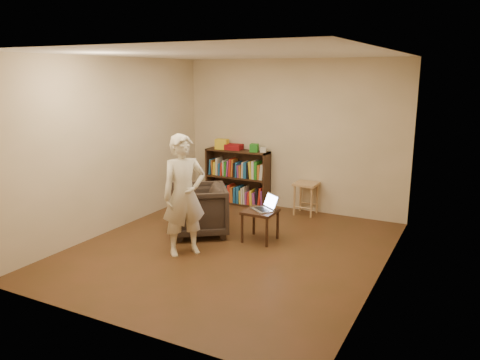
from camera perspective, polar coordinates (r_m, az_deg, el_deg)
The scene contains 15 objects.
floor at distance 6.50m, azimuth -1.24°, elevation -8.42°, with size 4.50×4.50×0.00m, color #432E15.
ceiling at distance 6.05m, azimuth -1.37°, elevation 15.15°, with size 4.50×4.50×0.00m, color white.
wall_back at distance 8.16m, azimuth 6.35°, elevation 5.38°, with size 4.00×4.00×0.00m, color beige.
wall_left at distance 7.31m, azimuth -15.22°, elevation 4.11°, with size 4.50×4.50×0.00m, color beige.
wall_right at distance 5.48m, azimuth 17.35°, elevation 1.12°, with size 4.50×4.50×0.00m, color beige.
bookshelf at distance 8.57m, azimuth -0.26°, elevation -0.02°, with size 1.20×0.30×1.00m.
box_yellow at distance 8.57m, azimuth -2.22°, elevation 4.40°, with size 0.22×0.16×0.18m, color yellow.
red_cloth at distance 8.50m, azimuth -0.75°, elevation 4.06°, with size 0.30×0.22×0.10m, color maroon.
box_green at distance 8.27m, azimuth 1.74°, elevation 3.94°, with size 0.14×0.14×0.14m, color #237E21.
box_white at distance 8.24m, azimuth 2.88°, elevation 3.69°, with size 0.10×0.10×0.08m, color beige.
stool at distance 8.00m, azimuth 8.06°, elevation -1.08°, with size 0.38×0.38×0.55m.
armchair at distance 6.99m, azimuth -5.09°, elevation -3.67°, with size 0.80×0.82×0.75m, color #322721.
side_table at distance 6.70m, azimuth 2.47°, elevation -4.34°, with size 0.44×0.44×0.45m.
laptop at distance 6.69m, azimuth 3.15°, elevation -3.20°, with size 0.43×0.43×0.22m.
person at distance 6.15m, azimuth -6.84°, elevation -1.87°, with size 0.59×0.38×1.61m, color beige.
Camera 1 is at (2.91, -5.30, 2.37)m, focal length 35.00 mm.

